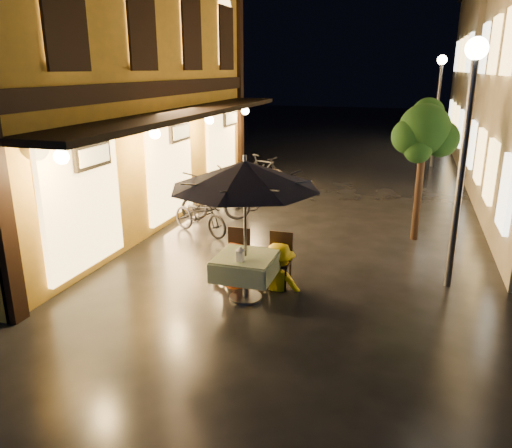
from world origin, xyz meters
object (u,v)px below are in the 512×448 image
(person_yellow, at_px, (279,245))
(table_lantern, at_px, (240,253))
(patio_umbrella, at_px, (245,175))
(cafe_table, at_px, (245,266))
(person_orange, at_px, (232,244))
(streetlamp_near, at_px, (468,122))
(bicycle_0, at_px, (200,216))

(person_yellow, bearing_deg, table_lantern, 62.88)
(patio_umbrella, xyz_separation_m, person_yellow, (0.42, 0.60, -1.34))
(cafe_table, relative_size, person_yellow, 0.61)
(person_orange, bearing_deg, patio_umbrella, 111.48)
(streetlamp_near, relative_size, table_lantern, 16.92)
(streetlamp_near, relative_size, patio_umbrella, 1.72)
(person_orange, relative_size, bicycle_0, 0.90)
(cafe_table, height_order, bicycle_0, bicycle_0)
(person_orange, height_order, bicycle_0, person_orange)
(patio_umbrella, bearing_deg, cafe_table, 90.00)
(cafe_table, height_order, person_orange, person_orange)
(table_lantern, bearing_deg, patio_umbrella, 90.00)
(streetlamp_near, distance_m, bicycle_0, 6.13)
(patio_umbrella, bearing_deg, table_lantern, -90.00)
(cafe_table, distance_m, table_lantern, 0.42)
(person_orange, bearing_deg, person_yellow, 167.92)
(cafe_table, xyz_separation_m, table_lantern, (0.00, -0.25, 0.33))
(streetlamp_near, bearing_deg, patio_umbrella, -154.67)
(person_orange, bearing_deg, bicycle_0, -72.45)
(patio_umbrella, distance_m, person_yellow, 1.52)
(patio_umbrella, bearing_deg, bicycle_0, 125.24)
(streetlamp_near, xyz_separation_m, person_orange, (-3.74, -1.05, -2.15))
(person_yellow, bearing_deg, cafe_table, 54.07)
(streetlamp_near, distance_m, cafe_table, 4.35)
(streetlamp_near, relative_size, person_orange, 2.76)
(person_orange, distance_m, bicycle_0, 3.01)
(streetlamp_near, distance_m, table_lantern, 4.28)
(table_lantern, bearing_deg, person_yellow, 63.81)
(streetlamp_near, height_order, table_lantern, streetlamp_near)
(cafe_table, distance_m, person_yellow, 0.76)
(person_yellow, height_order, bicycle_0, person_yellow)
(streetlamp_near, xyz_separation_m, bicycle_0, (-5.43, 1.42, -2.47))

